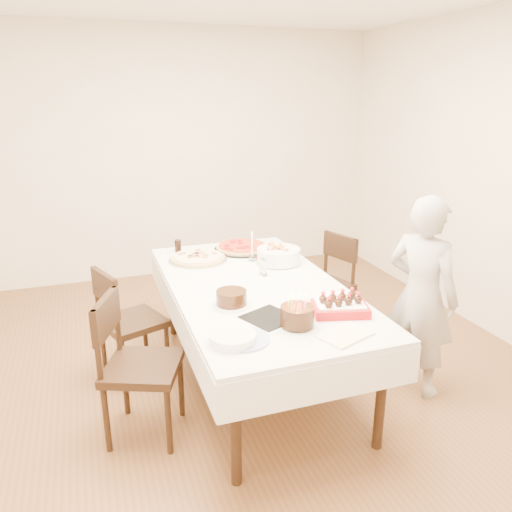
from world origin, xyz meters
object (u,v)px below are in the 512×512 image
object	(u,v)px
chair_left_savory	(133,322)
pizza_pepperoni	(242,247)
layer_cake	(231,298)
pasta_bowl	(279,255)
person	(421,297)
birthday_cake	(297,310)
strawberry_box	(340,307)
pizza_white	(198,258)
taper_candle	(252,246)
cola_glass	(178,246)
chair_right_savory	(324,286)
dining_table	(256,334)
chair_left_dessert	(143,367)

from	to	relation	value
chair_left_savory	pizza_pepperoni	size ratio (longest dim) A/B	1.81
chair_left_savory	layer_cake	distance (m)	0.93
pasta_bowl	person	bearing A→B (deg)	-50.41
layer_cake	birthday_cake	distance (m)	0.49
chair_left_savory	strawberry_box	xyz separation A→B (m)	(1.16, -0.97, 0.36)
pizza_white	layer_cake	distance (m)	0.93
taper_candle	strawberry_box	distance (m)	1.13
person	pizza_white	xyz separation A→B (m)	(-1.29, 1.12, 0.07)
pizza_pepperoni	pasta_bowl	world-z (taller)	pasta_bowl
cola_glass	layer_cake	size ratio (longest dim) A/B	0.41
chair_right_savory	dining_table	bearing A→B (deg)	-164.88
person	layer_cake	world-z (taller)	person
chair_left_savory	pasta_bowl	bearing A→B (deg)	160.80
pasta_bowl	layer_cake	xyz separation A→B (m)	(-0.58, -0.66, -0.01)
person	pizza_pepperoni	xyz separation A→B (m)	(-0.87, 1.27, 0.07)
dining_table	taper_candle	size ratio (longest dim) A/B	8.75
chair_left_dessert	pizza_pepperoni	xyz separation A→B (m)	(1.00, 1.15, 0.31)
cola_glass	chair_left_savory	bearing A→B (deg)	-128.71
chair_right_savory	chair_left_savory	distance (m)	1.64
pizza_pepperoni	birthday_cake	bearing A→B (deg)	-95.56
strawberry_box	person	bearing A→B (deg)	11.10
chair_right_savory	strawberry_box	bearing A→B (deg)	-131.33
taper_candle	chair_left_dessert	bearing A→B (deg)	-139.08
pizza_white	dining_table	bearing A→B (deg)	-68.00
chair_right_savory	pizza_pepperoni	bearing A→B (deg)	139.02
birthday_cake	pasta_bowl	bearing A→B (deg)	73.79
dining_table	chair_left_dessert	world-z (taller)	chair_left_dessert
chair_right_savory	chair_left_savory	bearing A→B (deg)	167.49
dining_table	layer_cake	world-z (taller)	layer_cake
pizza_pepperoni	taper_candle	size ratio (longest dim) A/B	1.95
chair_left_dessert	chair_left_savory	bearing A→B (deg)	-68.83
taper_candle	pizza_pepperoni	bearing A→B (deg)	87.78
pasta_bowl	taper_candle	size ratio (longest dim) A/B	1.39
chair_right_savory	birthday_cake	bearing A→B (deg)	-141.75
chair_right_savory	pizza_pepperoni	size ratio (longest dim) A/B	1.82
person	pizza_pepperoni	distance (m)	1.54
person	strawberry_box	world-z (taller)	person
pasta_bowl	cola_glass	xyz separation A→B (m)	(-0.69, 0.55, -0.01)
chair_left_dessert	cola_glass	distance (m)	1.41
dining_table	layer_cake	size ratio (longest dim) A/B	8.73
chair_left_savory	pasta_bowl	distance (m)	1.21
birthday_cake	strawberry_box	bearing A→B (deg)	13.60
dining_table	birthday_cake	size ratio (longest dim) A/B	11.00
chair_right_savory	cola_glass	size ratio (longest dim) A/B	8.62
birthday_cake	layer_cake	bearing A→B (deg)	124.21
pasta_bowl	layer_cake	distance (m)	0.88
dining_table	chair_left_dessert	bearing A→B (deg)	-157.71
pizza_pepperoni	person	bearing A→B (deg)	-55.65
pasta_bowl	strawberry_box	world-z (taller)	pasta_bowl
chair_right_savory	person	distance (m)	1.06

